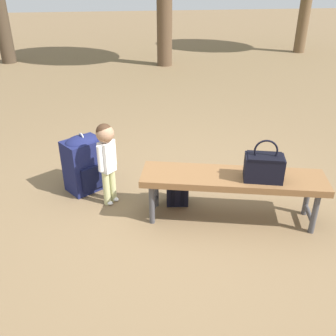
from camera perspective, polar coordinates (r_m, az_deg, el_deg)
ground_plane at (r=3.58m, az=1.59°, el=-6.67°), size 40.00×40.00×0.00m
park_bench at (r=3.34m, az=9.80°, el=-1.97°), size 1.65×0.78×0.45m
handbag at (r=3.24m, az=14.37°, el=0.23°), size 0.36×0.26×0.37m
child_standing at (r=3.51m, az=-9.33°, el=2.39°), size 0.18×0.18×0.82m
backpack_large at (r=3.89m, az=-12.62°, el=0.93°), size 0.46×0.43×0.62m
backpack_small at (r=3.62m, az=1.44°, el=-2.99°), size 0.22×0.20×0.35m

